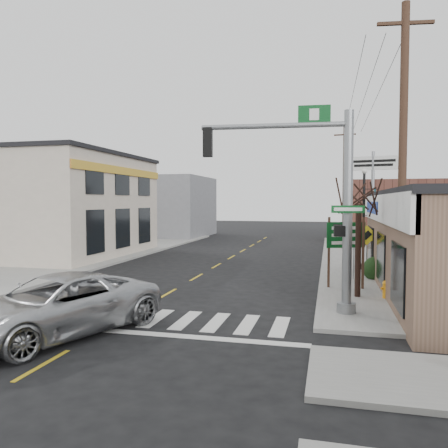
% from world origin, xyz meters
% --- Properties ---
extents(ground, '(140.00, 140.00, 0.00)m').
position_xyz_m(ground, '(0.00, 0.00, 0.00)').
color(ground, black).
rests_on(ground, ground).
extents(sidewalk_right, '(6.00, 38.00, 0.13)m').
position_xyz_m(sidewalk_right, '(9.00, 13.00, 0.07)').
color(sidewalk_right, gray).
rests_on(sidewalk_right, ground).
extents(sidewalk_left, '(6.00, 38.00, 0.13)m').
position_xyz_m(sidewalk_left, '(-9.00, 13.00, 0.07)').
color(sidewalk_left, gray).
rests_on(sidewalk_left, ground).
extents(center_line, '(0.12, 56.00, 0.01)m').
position_xyz_m(center_line, '(0.00, 8.00, 0.01)').
color(center_line, gold).
rests_on(center_line, ground).
extents(crosswalk, '(11.00, 2.20, 0.01)m').
position_xyz_m(crosswalk, '(0.00, 0.40, 0.01)').
color(crosswalk, silver).
rests_on(crosswalk, ground).
extents(left_building, '(12.00, 12.00, 6.80)m').
position_xyz_m(left_building, '(-13.00, 14.00, 3.40)').
color(left_building, beige).
rests_on(left_building, ground).
extents(bldg_distant_right, '(8.00, 10.00, 5.60)m').
position_xyz_m(bldg_distant_right, '(12.00, 30.00, 2.80)').
color(bldg_distant_right, brown).
rests_on(bldg_distant_right, ground).
extents(bldg_distant_left, '(9.00, 10.00, 6.40)m').
position_xyz_m(bldg_distant_left, '(-11.00, 32.00, 3.20)').
color(bldg_distant_left, slate).
rests_on(bldg_distant_left, ground).
extents(suv, '(4.93, 6.73, 1.70)m').
position_xyz_m(suv, '(-1.06, -1.93, 0.85)').
color(suv, '#ABADB0').
rests_on(suv, ground).
extents(traffic_signal_pole, '(5.36, 0.39, 6.78)m').
position_xyz_m(traffic_signal_pole, '(6.18, 2.07, 4.16)').
color(traffic_signal_pole, gray).
rests_on(traffic_signal_pole, sidewalk_right).
extents(guide_sign, '(1.71, 0.14, 2.99)m').
position_xyz_m(guide_sign, '(7.11, 6.30, 2.06)').
color(guide_sign, '#493022').
rests_on(guide_sign, sidewalk_right).
extents(fire_hydrant, '(0.21, 0.21, 0.67)m').
position_xyz_m(fire_hydrant, '(8.50, 4.64, 0.49)').
color(fire_hydrant, orange).
rests_on(fire_hydrant, sidewalk_right).
extents(ped_crossing_sign, '(0.97, 0.07, 2.50)m').
position_xyz_m(ped_crossing_sign, '(8.20, 9.49, 1.86)').
color(ped_crossing_sign, gray).
rests_on(ped_crossing_sign, sidewalk_right).
extents(lamp_post, '(0.70, 0.55, 5.40)m').
position_xyz_m(lamp_post, '(8.26, 11.80, 3.26)').
color(lamp_post, black).
rests_on(lamp_post, sidewalk_right).
extents(dance_center_sign, '(3.17, 0.20, 6.73)m').
position_xyz_m(dance_center_sign, '(9.00, 15.79, 5.20)').
color(dance_center_sign, gray).
rests_on(dance_center_sign, sidewalk_right).
extents(bare_tree, '(2.66, 2.66, 5.32)m').
position_xyz_m(bare_tree, '(7.50, 4.70, 4.31)').
color(bare_tree, black).
rests_on(bare_tree, sidewalk_right).
extents(shrub_front, '(1.30, 1.30, 0.98)m').
position_xyz_m(shrub_front, '(9.82, 3.67, 0.62)').
color(shrub_front, '#203B1C').
rests_on(shrub_front, sidewalk_right).
extents(shrub_back, '(1.19, 1.19, 0.89)m').
position_xyz_m(shrub_back, '(8.58, 9.00, 0.58)').
color(shrub_back, black).
rests_on(shrub_back, sidewalk_right).
extents(utility_pole_near, '(1.71, 0.26, 9.81)m').
position_xyz_m(utility_pole_near, '(8.63, 2.08, 5.16)').
color(utility_pole_near, '#4C2E1F').
rests_on(utility_pole_near, sidewalk_right).
extents(utility_pole_far, '(1.63, 0.24, 9.38)m').
position_xyz_m(utility_pole_far, '(7.50, 22.34, 4.94)').
color(utility_pole_far, '#3D3019').
rests_on(utility_pole_far, sidewalk_right).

